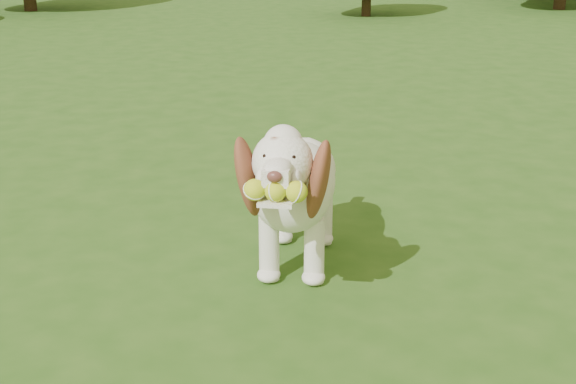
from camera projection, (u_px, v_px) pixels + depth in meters
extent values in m
plane|color=#264C15|center=(313.00, 272.00, 3.19)|extent=(80.00, 80.00, 0.00)
ellipsoid|color=white|center=(298.00, 183.00, 3.20)|extent=(0.45, 0.64, 0.31)
ellipsoid|color=white|center=(291.00, 193.00, 2.98)|extent=(0.37, 0.37, 0.30)
ellipsoid|color=white|center=(304.00, 169.00, 3.39)|extent=(0.34, 0.34, 0.27)
cylinder|color=white|center=(287.00, 183.00, 2.85)|extent=(0.22, 0.27, 0.23)
sphere|color=white|center=(283.00, 162.00, 2.70)|extent=(0.26, 0.26, 0.21)
sphere|color=white|center=(283.00, 144.00, 2.70)|extent=(0.17, 0.17, 0.14)
cube|color=white|center=(278.00, 174.00, 2.59)|extent=(0.12, 0.14, 0.06)
ellipsoid|color=#592D28|center=(275.00, 177.00, 2.53)|extent=(0.06, 0.04, 0.04)
cube|color=white|center=(277.00, 200.00, 2.61)|extent=(0.15, 0.16, 0.01)
ellipsoid|color=brown|center=(248.00, 177.00, 2.75)|extent=(0.16, 0.19, 0.32)
ellipsoid|color=brown|center=(319.00, 180.00, 2.72)|extent=(0.15, 0.22, 0.32)
cylinder|color=white|center=(307.00, 153.00, 3.49)|extent=(0.09, 0.16, 0.12)
cylinder|color=white|center=(269.00, 248.00, 3.09)|extent=(0.10, 0.10, 0.26)
cylinder|color=white|center=(314.00, 250.00, 3.06)|extent=(0.10, 0.10, 0.26)
cylinder|color=white|center=(283.00, 212.00, 3.44)|extent=(0.10, 0.10, 0.26)
cylinder|color=white|center=(323.00, 214.00, 3.42)|extent=(0.10, 0.10, 0.26)
sphere|color=#C2DC1E|center=(254.00, 190.00, 2.57)|extent=(0.09, 0.09, 0.07)
sphere|color=#C2DC1E|center=(275.00, 191.00, 2.56)|extent=(0.09, 0.09, 0.07)
sphere|color=#C2DC1E|center=(296.00, 192.00, 2.56)|extent=(0.09, 0.09, 0.07)
cylinder|color=#382314|center=(366.00, 1.00, 10.49)|extent=(0.12, 0.12, 0.39)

